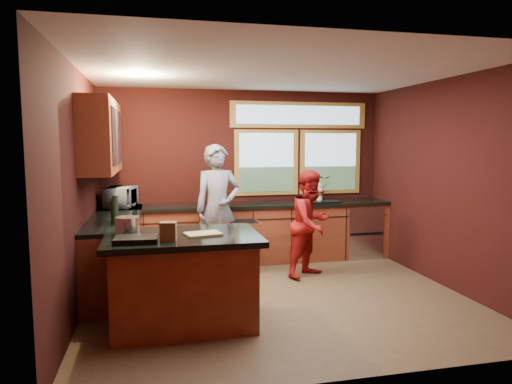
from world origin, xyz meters
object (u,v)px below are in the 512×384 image
object	(u,v)px
island	(184,279)
person_grey	(218,209)
cutting_board	(203,234)
person_red	(311,224)
stock_pot	(127,226)

from	to	relation	value
island	person_grey	world-z (taller)	person_grey
island	cutting_board	distance (m)	0.52
person_red	stock_pot	size ratio (longest dim) A/B	6.23
person_grey	person_red	world-z (taller)	person_grey
island	stock_pot	size ratio (longest dim) A/B	6.46
person_red	stock_pot	world-z (taller)	person_red
cutting_board	stock_pot	size ratio (longest dim) A/B	1.46
cutting_board	island	bearing A→B (deg)	165.96
person_grey	stock_pot	bearing A→B (deg)	-133.32
person_red	stock_pot	xyz separation A→B (m)	(-2.40, -1.20, 0.29)
stock_pot	person_grey	bearing A→B (deg)	55.41
person_grey	stock_pot	world-z (taller)	person_grey
island	stock_pot	distance (m)	0.80
person_red	person_grey	bearing A→B (deg)	124.79
island	person_red	bearing A→B (deg)	36.12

